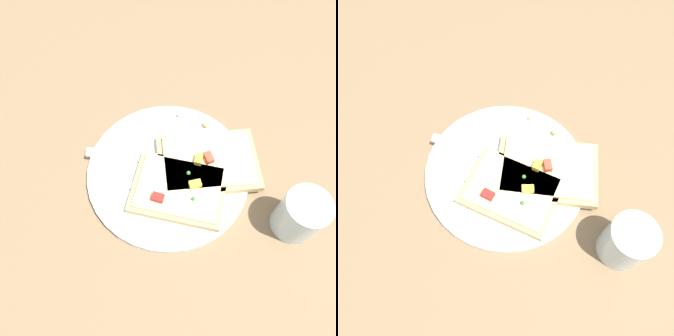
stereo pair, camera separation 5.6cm
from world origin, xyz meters
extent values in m
plane|color=#7F6647|center=(0.00, 0.00, 0.00)|extent=(4.00, 4.00, 0.00)
cylinder|color=white|center=(0.00, 0.00, 0.01)|extent=(0.28, 0.28, 0.01)
cube|color=silver|center=(0.01, 0.08, 0.01)|extent=(0.09, 0.11, 0.01)
cube|color=silver|center=(-0.04, 0.00, 0.01)|extent=(0.05, 0.06, 0.01)
cube|color=silver|center=(-0.07, -0.02, 0.01)|extent=(0.02, 0.02, 0.00)
cube|color=silver|center=(-0.06, -0.02, 0.01)|extent=(0.02, 0.02, 0.00)
cube|color=silver|center=(-0.06, -0.03, 0.01)|extent=(0.02, 0.02, 0.00)
cube|color=silver|center=(-0.05, -0.03, 0.01)|extent=(0.02, 0.02, 0.00)
cube|color=silver|center=(0.09, 0.07, 0.01)|extent=(0.06, 0.07, 0.01)
cube|color=silver|center=(0.03, 0.00, 0.01)|extent=(0.09, 0.11, 0.00)
cube|color=tan|center=(-0.03, -0.06, 0.02)|extent=(0.18, 0.21, 0.01)
cube|color=beige|center=(-0.03, -0.06, 0.03)|extent=(0.16, 0.18, 0.01)
cube|color=#D14733|center=(-0.03, -0.06, 0.04)|extent=(0.02, 0.02, 0.01)
sphere|color=#388433|center=(-0.03, -0.02, 0.04)|extent=(0.01, 0.01, 0.01)
cube|color=yellow|center=(-0.02, -0.05, 0.04)|extent=(0.02, 0.02, 0.01)
cube|color=tan|center=(-0.04, 0.01, 0.02)|extent=(0.19, 0.19, 0.01)
cube|color=beige|center=(-0.04, 0.01, 0.03)|extent=(0.16, 0.16, 0.01)
cube|color=red|center=(-0.04, 0.05, 0.04)|extent=(0.02, 0.02, 0.01)
sphere|color=#388433|center=(-0.07, 0.00, 0.04)|extent=(0.01, 0.01, 0.01)
cube|color=yellow|center=(-0.05, -0.02, 0.04)|extent=(0.02, 0.02, 0.01)
sphere|color=tan|center=(0.04, -0.11, 0.02)|extent=(0.01, 0.01, 0.01)
sphere|color=tan|center=(0.09, -0.08, 0.02)|extent=(0.01, 0.01, 0.01)
sphere|color=tan|center=(0.01, 0.01, 0.02)|extent=(0.01, 0.01, 0.01)
cylinder|color=silver|center=(-0.19, -0.12, 0.04)|extent=(0.07, 0.07, 0.09)
camera|label=1|loc=(-0.22, 0.14, 0.52)|focal=35.00mm
camera|label=2|loc=(-0.24, 0.09, 0.52)|focal=35.00mm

